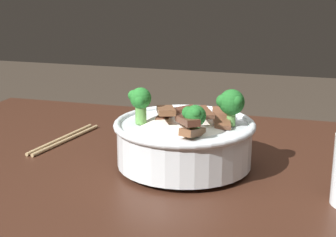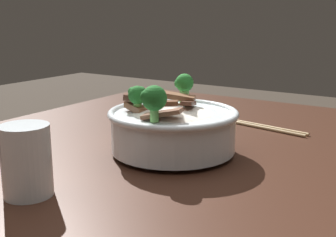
# 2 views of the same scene
# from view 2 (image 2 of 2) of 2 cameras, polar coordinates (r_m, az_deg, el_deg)

# --- Properties ---
(dining_table) EXTENTS (1.26, 0.85, 0.76)m
(dining_table) POSITION_cam_2_polar(r_m,az_deg,el_deg) (0.86, -4.52, -13.52)
(dining_table) COLOR #381E14
(dining_table) RESTS_ON ground
(rice_bowl) EXTENTS (0.24, 0.24, 0.14)m
(rice_bowl) POSITION_cam_2_polar(r_m,az_deg,el_deg) (0.80, 0.60, -0.97)
(rice_bowl) COLOR silver
(rice_bowl) RESTS_ON dining_table
(drinking_glass) EXTENTS (0.07, 0.07, 0.10)m
(drinking_glass) POSITION_cam_2_polar(r_m,az_deg,el_deg) (0.65, -17.89, -5.79)
(drinking_glass) COLOR white
(drinking_glass) RESTS_ON dining_table
(chopsticks_pair) EXTENTS (0.05, 0.21, 0.01)m
(chopsticks_pair) POSITION_cam_2_polar(r_m,az_deg,el_deg) (1.01, 12.39, -1.08)
(chopsticks_pair) COLOR tan
(chopsticks_pair) RESTS_ON dining_table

